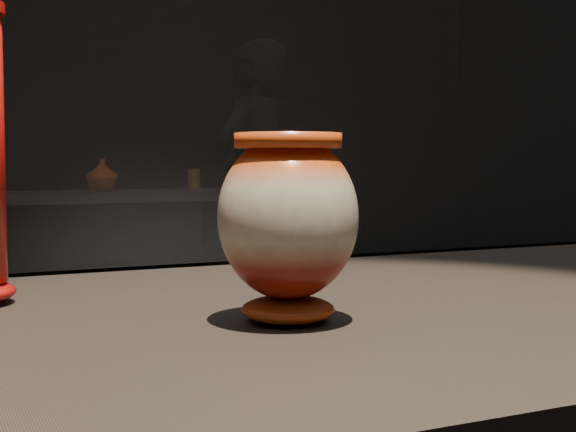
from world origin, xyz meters
TOP-DOWN VIEW (x-y plane):
  - main_vase at (-0.01, -0.06)m, footprint 0.18×0.18m
  - back_shelf at (0.41, 3.56)m, footprint 2.00×0.60m
  - back_vase_mid at (0.57, 3.61)m, footprint 0.21×0.21m
  - back_vase_right at (1.09, 3.59)m, footprint 0.07×0.07m
  - visitor at (1.63, 3.97)m, footprint 0.80×0.73m

SIDE VIEW (x-z plane):
  - back_shelf at x=0.41m, z-range 0.19..1.09m
  - visitor at x=1.63m, z-range 0.00..1.84m
  - back_vase_right at x=1.09m, z-range 0.90..1.02m
  - back_vase_mid at x=0.57m, z-range 0.90..1.08m
  - main_vase at x=-0.01m, z-range 0.91..1.11m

